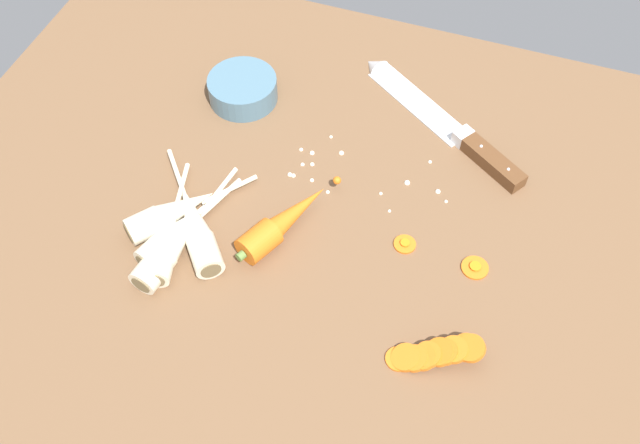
% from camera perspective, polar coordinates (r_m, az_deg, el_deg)
% --- Properties ---
extents(ground_plane, '(1.20, 0.90, 0.04)m').
position_cam_1_polar(ground_plane, '(1.03, 0.37, -0.28)').
color(ground_plane, brown).
extents(chefs_knife, '(0.31, 0.22, 0.04)m').
position_cam_1_polar(chefs_knife, '(1.15, 9.27, 8.28)').
color(chefs_knife, silver).
rests_on(chefs_knife, ground_plane).
extents(whole_carrot, '(0.10, 0.18, 0.04)m').
position_cam_1_polar(whole_carrot, '(0.99, -3.05, -0.06)').
color(whole_carrot, orange).
rests_on(whole_carrot, ground_plane).
extents(parsnip_front, '(0.08, 0.19, 0.04)m').
position_cam_1_polar(parsnip_front, '(1.00, -11.35, -0.92)').
color(parsnip_front, beige).
rests_on(parsnip_front, ground_plane).
extents(parsnip_mid_left, '(0.07, 0.21, 0.04)m').
position_cam_1_polar(parsnip_mid_left, '(1.00, -12.19, -1.28)').
color(parsnip_mid_left, beige).
rests_on(parsnip_mid_left, ground_plane).
extents(parsnip_mid_right, '(0.17, 0.19, 0.04)m').
position_cam_1_polar(parsnip_mid_right, '(1.00, -9.86, -0.40)').
color(parsnip_mid_right, beige).
rests_on(parsnip_mid_right, ground_plane).
extents(parsnip_back, '(0.14, 0.17, 0.04)m').
position_cam_1_polar(parsnip_back, '(1.02, -11.74, 0.71)').
color(parsnip_back, beige).
rests_on(parsnip_back, ground_plane).
extents(parsnip_outer, '(0.06, 0.23, 0.04)m').
position_cam_1_polar(parsnip_outer, '(0.99, -11.55, -1.65)').
color(parsnip_outer, beige).
rests_on(parsnip_outer, ground_plane).
extents(carrot_slice_stack, '(0.12, 0.07, 0.04)m').
position_cam_1_polar(carrot_slice_stack, '(0.90, 9.15, -10.30)').
color(carrot_slice_stack, orange).
rests_on(carrot_slice_stack, ground_plane).
extents(carrot_slice_stray_near, '(0.03, 0.03, 0.01)m').
position_cam_1_polar(carrot_slice_stray_near, '(0.99, 6.77, -1.71)').
color(carrot_slice_stray_near, orange).
rests_on(carrot_slice_stray_near, ground_plane).
extents(carrot_slice_stray_mid, '(0.04, 0.04, 0.01)m').
position_cam_1_polar(carrot_slice_stray_mid, '(0.99, 12.25, -3.52)').
color(carrot_slice_stray_mid, orange).
rests_on(carrot_slice_stray_mid, ground_plane).
extents(prep_bowl, '(0.11, 0.11, 0.04)m').
position_cam_1_polar(prep_bowl, '(1.17, -6.18, 10.53)').
color(prep_bowl, slate).
rests_on(prep_bowl, ground_plane).
extents(mince_crumbs, '(0.24, 0.11, 0.01)m').
position_cam_1_polar(mince_crumbs, '(1.07, 2.47, 4.07)').
color(mince_crumbs, silver).
rests_on(mince_crumbs, ground_plane).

